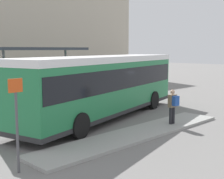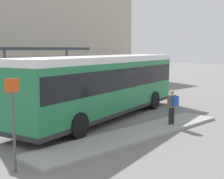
% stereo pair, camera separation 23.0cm
% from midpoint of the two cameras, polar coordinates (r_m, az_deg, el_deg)
% --- Properties ---
extents(ground_plane, '(120.00, 120.00, 0.00)m').
position_cam_midpoint_polar(ground_plane, '(16.61, -1.10, -5.23)').
color(ground_plane, slate).
extents(curb_island, '(10.24, 1.80, 0.12)m').
position_cam_midpoint_polar(curb_island, '(13.43, 4.95, -8.05)').
color(curb_island, '#9E9E99').
rests_on(curb_island, ground_plane).
extents(city_bus, '(12.33, 5.42, 3.27)m').
position_cam_midpoint_polar(city_bus, '(16.31, -1.10, 1.32)').
color(city_bus, '#237A47').
rests_on(city_bus, ground_plane).
extents(pedestrian_waiting, '(0.42, 0.45, 1.63)m').
position_cam_midpoint_polar(pedestrian_waiting, '(14.87, 11.43, -2.72)').
color(pedestrian_waiting, '#232328').
rests_on(pedestrian_waiting, curb_island).
extents(bicycle_red, '(0.48, 1.57, 0.68)m').
position_cam_midpoint_polar(bicycle_red, '(24.58, 8.43, -0.37)').
color(bicycle_red, black).
rests_on(bicycle_red, ground_plane).
extents(bicycle_white, '(0.48, 1.58, 0.68)m').
position_cam_midpoint_polar(bicycle_white, '(25.16, 7.57, -0.17)').
color(bicycle_white, black).
rests_on(bicycle_white, ground_plane).
extents(station_shelter, '(11.15, 3.21, 3.75)m').
position_cam_midpoint_polar(station_shelter, '(20.61, -18.79, 6.87)').
color(station_shelter, '#383D47').
rests_on(station_shelter, ground_plane).
extents(potted_planter_near_shelter, '(1.00, 1.00, 1.33)m').
position_cam_midpoint_polar(potted_planter_near_shelter, '(18.75, -15.70, -1.95)').
color(potted_planter_near_shelter, slate).
rests_on(potted_planter_near_shelter, ground_plane).
extents(platform_sign, '(0.44, 0.08, 2.80)m').
position_cam_midpoint_polar(platform_sign, '(9.51, -16.91, -5.51)').
color(platform_sign, '#4C4C51').
rests_on(platform_sign, ground_plane).
extents(station_building, '(29.13, 12.67, 11.40)m').
position_cam_midpoint_polar(station_building, '(37.99, -19.07, 10.12)').
color(station_building, '#BCB29E').
rests_on(station_building, ground_plane).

